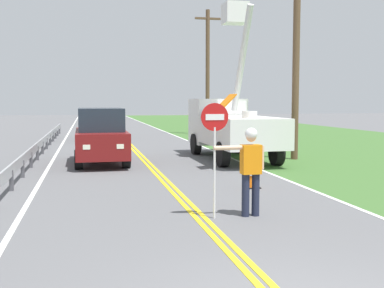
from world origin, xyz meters
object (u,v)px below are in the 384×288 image
oncoming_suv_nearest (101,136)px  oncoming_sedan_second (98,126)px  utility_bucket_truck (230,124)px  flagger_worker (250,166)px  traffic_cone_lead (252,176)px  utility_pole_mid (208,70)px  utility_pole_near (296,47)px  stop_sign_paddle (215,134)px

oncoming_suv_nearest → oncoming_sedan_second: size_ratio=1.12×
utility_bucket_truck → flagger_worker: bearing=-104.2°
flagger_worker → traffic_cone_lead: 3.38m
flagger_worker → utility_pole_mid: utility_pole_mid is taller
flagger_worker → utility_pole_mid: 24.52m
utility_bucket_truck → oncoming_suv_nearest: size_ratio=1.48×
flagger_worker → utility_pole_near: bearing=61.1°
flagger_worker → stop_sign_paddle: bearing=-177.4°
stop_sign_paddle → oncoming_suv_nearest: size_ratio=0.50×
utility_bucket_truck → traffic_cone_lead: utility_bucket_truck is taller
flagger_worker → oncoming_suv_nearest: size_ratio=0.39×
utility_bucket_truck → oncoming_sedan_second: (-5.10, 10.97, -0.61)m
oncoming_suv_nearest → traffic_cone_lead: 7.30m
utility_bucket_truck → oncoming_sedan_second: size_ratio=1.65×
stop_sign_paddle → oncoming_sedan_second: bearing=95.1°
utility_pole_near → utility_pole_mid: (0.01, 14.77, -0.02)m
oncoming_suv_nearest → utility_pole_near: (7.73, -0.25, 3.45)m
oncoming_sedan_second → utility_pole_near: 14.52m
utility_pole_near → traffic_cone_lead: utility_pole_near is taller
flagger_worker → traffic_cone_lead: (1.12, 3.11, -0.71)m
utility_bucket_truck → utility_pole_near: bearing=-19.1°
oncoming_sedan_second → utility_pole_near: utility_pole_near is taller
flagger_worker → utility_pole_mid: bearing=78.2°
utility_pole_mid → utility_bucket_truck: bearing=-100.2°
utility_pole_mid → oncoming_sedan_second: bearing=-158.8°
utility_bucket_truck → stop_sign_paddle: bearing=-108.2°
flagger_worker → oncoming_sedan_second: (-2.61, 20.82, -0.21)m
flagger_worker → utility_bucket_truck: bearing=75.8°
stop_sign_paddle → oncoming_suv_nearest: bearing=102.2°
oncoming_suv_nearest → utility_pole_mid: bearing=61.9°
stop_sign_paddle → utility_pole_near: (5.73, 9.03, 2.80)m
stop_sign_paddle → utility_pole_mid: utility_pole_mid is taller
oncoming_sedan_second → oncoming_suv_nearest: bearing=-90.8°
traffic_cone_lead → utility_bucket_truck: bearing=78.6°
stop_sign_paddle → utility_pole_near: bearing=57.6°
traffic_cone_lead → oncoming_suv_nearest: bearing=122.4°
flagger_worker → stop_sign_paddle: size_ratio=0.78×
utility_pole_near → oncoming_suv_nearest: bearing=178.1°
utility_pole_near → traffic_cone_lead: 8.17m
traffic_cone_lead → flagger_worker: bearing=-109.8°
oncoming_sedan_second → traffic_cone_lead: (3.74, -17.71, -0.50)m
stop_sign_paddle → oncoming_sedan_second: 20.96m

